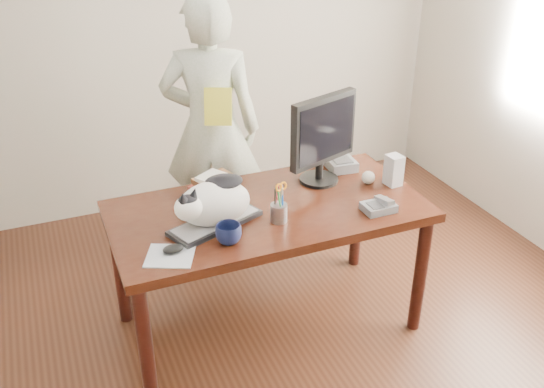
{
  "coord_description": "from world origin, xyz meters",
  "views": [
    {
      "loc": [
        -1.01,
        -1.9,
        2.26
      ],
      "look_at": [
        0.0,
        0.55,
        0.85
      ],
      "focal_mm": 40.0,
      "sensor_mm": 36.0,
      "label": 1
    }
  ],
  "objects": [
    {
      "name": "held_book",
      "position": [
        -0.02,
        1.33,
        1.05
      ],
      "size": [
        0.18,
        0.15,
        0.22
      ],
      "rotation": [
        0.0,
        0.0,
        -0.41
      ],
      "color": "gold",
      "rests_on": "person"
    },
    {
      "name": "person",
      "position": [
        -0.02,
        1.5,
        0.85
      ],
      "size": [
        0.73,
        0.62,
        1.69
      ],
      "primitive_type": "imported",
      "rotation": [
        0.0,
        0.0,
        2.73
      ],
      "color": "white",
      "rests_on": "ground"
    },
    {
      "name": "baseball",
      "position": [
        0.61,
        0.64,
        0.79
      ],
      "size": [
        0.07,
        0.07,
        0.07
      ],
      "rotation": [
        0.0,
        0.0,
        0.1
      ],
      "color": "white",
      "rests_on": "desk"
    },
    {
      "name": "desk",
      "position": [
        0.0,
        0.68,
        0.6
      ],
      "size": [
        1.6,
        0.8,
        0.75
      ],
      "color": "black",
      "rests_on": "ground"
    },
    {
      "name": "mouse",
      "position": [
        -0.55,
        0.37,
        0.77
      ],
      "size": [
        0.11,
        0.09,
        0.04
      ],
      "rotation": [
        0.0,
        0.0,
        -0.42
      ],
      "color": "black",
      "rests_on": "mousepad"
    },
    {
      "name": "calculator",
      "position": [
        0.56,
        0.88,
        0.78
      ],
      "size": [
        0.17,
        0.22,
        0.06
      ],
      "rotation": [
        0.0,
        0.0,
        -0.09
      ],
      "color": "#5E5F63",
      "rests_on": "desk"
    },
    {
      "name": "mousepad",
      "position": [
        -0.57,
        0.35,
        0.75
      ],
      "size": [
        0.27,
        0.26,
        0.0
      ],
      "rotation": [
        0.0,
        0.0,
        -0.42
      ],
      "color": "silver",
      "rests_on": "desk"
    },
    {
      "name": "pen_cup",
      "position": [
        -0.0,
        0.45,
        0.81
      ],
      "size": [
        0.1,
        0.1,
        0.21
      ],
      "rotation": [
        0.0,
        0.0,
        0.31
      ],
      "color": "gray",
      "rests_on": "desk"
    },
    {
      "name": "speaker",
      "position": [
        0.72,
        0.58,
        0.84
      ],
      "size": [
        0.08,
        0.09,
        0.17
      ],
      "rotation": [
        0.0,
        0.0,
        0.1
      ],
      "color": "#B0B0B3",
      "rests_on": "desk"
    },
    {
      "name": "keyboard",
      "position": [
        -0.3,
        0.53,
        0.76
      ],
      "size": [
        0.5,
        0.34,
        0.03
      ],
      "rotation": [
        0.0,
        0.0,
        0.38
      ],
      "color": "black",
      "rests_on": "desk"
    },
    {
      "name": "coffee_mug",
      "position": [
        -0.29,
        0.36,
        0.8
      ],
      "size": [
        0.15,
        0.15,
        0.1
      ],
      "primitive_type": "imported",
      "rotation": [
        0.0,
        0.0,
        0.31
      ],
      "color": "black",
      "rests_on": "desk"
    },
    {
      "name": "book_stack",
      "position": [
        -0.19,
        0.89,
        0.79
      ],
      "size": [
        0.28,
        0.26,
        0.09
      ],
      "rotation": [
        0.0,
        0.0,
        0.43
      ],
      "color": "#551D16",
      "rests_on": "desk"
    },
    {
      "name": "room",
      "position": [
        0.0,
        0.0,
        1.35
      ],
      "size": [
        4.5,
        4.5,
        4.5
      ],
      "color": "black",
      "rests_on": "ground"
    },
    {
      "name": "cat",
      "position": [
        -0.32,
        0.53,
        0.88
      ],
      "size": [
        0.44,
        0.34,
        0.26
      ],
      "rotation": [
        0.0,
        0.0,
        0.38
      ],
      "color": "white",
      "rests_on": "keyboard"
    },
    {
      "name": "monitor",
      "position": [
        0.38,
        0.75,
        1.03
      ],
      "size": [
        0.43,
        0.27,
        0.49
      ],
      "rotation": [
        0.0,
        0.0,
        0.34
      ],
      "color": "black",
      "rests_on": "desk"
    },
    {
      "name": "phone",
      "position": [
        0.5,
        0.35,
        0.77
      ],
      "size": [
        0.16,
        0.14,
        0.07
      ],
      "rotation": [
        0.0,
        0.0,
        0.01
      ],
      "color": "#5E5F63",
      "rests_on": "desk"
    }
  ]
}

